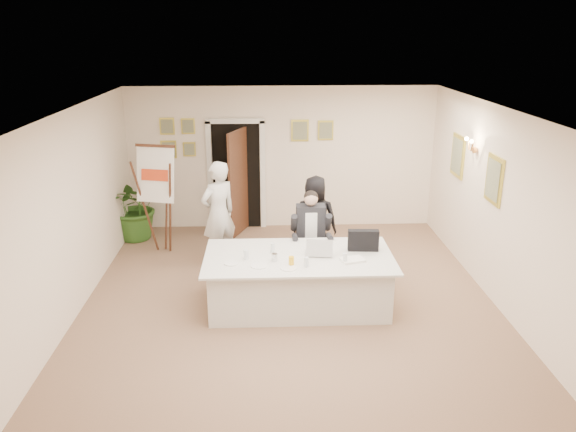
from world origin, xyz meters
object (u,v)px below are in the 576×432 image
(potted_palm, at_px, (135,205))
(laptop_bag, at_px, (363,240))
(paper_stack, at_px, (352,260))
(conference_table, at_px, (299,280))
(flip_chart, at_px, (160,205))
(standing_woman, at_px, (315,220))
(seated_man, at_px, (311,234))
(laptop, at_px, (319,245))
(oj_glass, at_px, (291,261))
(standing_man, at_px, (219,214))
(steel_jug, at_px, (274,257))

(potted_palm, relative_size, laptop_bag, 2.99)
(laptop_bag, relative_size, paper_stack, 1.40)
(conference_table, bearing_deg, flip_chart, 136.92)
(standing_woman, height_order, paper_stack, standing_woman)
(flip_chart, distance_m, standing_woman, 2.74)
(seated_man, height_order, standing_woman, standing_woman)
(standing_woman, relative_size, paper_stack, 4.81)
(conference_table, xyz_separation_m, standing_woman, (0.37, 1.61, 0.36))
(laptop, distance_m, oj_glass, 0.58)
(conference_table, bearing_deg, seated_man, 75.97)
(oj_glass, bearing_deg, seated_man, 74.55)
(conference_table, relative_size, oj_glass, 20.54)
(seated_man, relative_size, standing_man, 0.81)
(standing_woman, distance_m, potted_palm, 3.54)
(conference_table, height_order, laptop_bag, laptop_bag)
(conference_table, xyz_separation_m, potted_palm, (-2.93, 2.90, 0.27))
(flip_chart, xyz_separation_m, laptop, (2.60, -2.09, 0.02))
(paper_stack, bearing_deg, oj_glass, -171.29)
(seated_man, relative_size, flip_chart, 0.75)
(conference_table, xyz_separation_m, oj_glass, (-0.12, -0.34, 0.45))
(potted_palm, distance_m, paper_stack, 4.80)
(seated_man, distance_m, laptop, 0.96)
(conference_table, bearing_deg, laptop_bag, 10.38)
(potted_palm, distance_m, laptop, 4.29)
(standing_woman, xyz_separation_m, laptop, (-0.09, -1.54, 0.16))
(conference_table, distance_m, laptop_bag, 1.10)
(seated_man, relative_size, paper_stack, 4.59)
(seated_man, distance_m, laptop_bag, 1.10)
(standing_man, distance_m, steel_jug, 1.99)
(standing_man, height_order, laptop_bag, standing_man)
(paper_stack, bearing_deg, laptop_bag, 61.21)
(conference_table, bearing_deg, potted_palm, 135.32)
(conference_table, distance_m, steel_jug, 0.58)
(laptop, bearing_deg, paper_stack, -24.22)
(oj_glass, bearing_deg, steel_jug, 144.03)
(flip_chart, height_order, laptop, flip_chart)
(flip_chart, bearing_deg, paper_stack, -37.86)
(seated_man, distance_m, oj_glass, 1.40)
(standing_man, xyz_separation_m, standing_woman, (1.62, 0.01, -0.14))
(paper_stack, bearing_deg, potted_palm, 139.74)
(conference_table, bearing_deg, oj_glass, -109.57)
(conference_table, xyz_separation_m, flip_chart, (-2.31, 2.16, 0.50))
(steel_jug, bearing_deg, oj_glass, -35.97)
(laptop_bag, xyz_separation_m, paper_stack, (-0.21, -0.38, -0.14))
(conference_table, relative_size, steel_jug, 24.27)
(standing_man, height_order, laptop, standing_man)
(seated_man, relative_size, potted_palm, 1.10)
(flip_chart, distance_m, oj_glass, 3.32)
(conference_table, xyz_separation_m, laptop, (0.29, 0.07, 0.52))
(conference_table, distance_m, standing_woman, 1.69)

